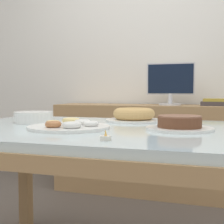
# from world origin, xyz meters

# --- Properties ---
(wall_back) EXTENTS (8.00, 0.10, 2.60)m
(wall_back) POSITION_xyz_m (0.00, 1.73, 1.30)
(wall_back) COLOR white
(wall_back) RESTS_ON ground
(dining_table) EXTENTS (1.49, 1.04, 0.77)m
(dining_table) POSITION_xyz_m (0.00, 0.00, 0.68)
(dining_table) COLOR silver
(dining_table) RESTS_ON ground
(sideboard) EXTENTS (1.72, 0.44, 0.82)m
(sideboard) POSITION_xyz_m (0.00, 1.43, 0.41)
(sideboard) COLOR tan
(sideboard) RESTS_ON ground
(computer_monitor) EXTENTS (0.42, 0.20, 0.38)m
(computer_monitor) POSITION_xyz_m (0.19, 1.43, 1.01)
(computer_monitor) COLOR silver
(computer_monitor) RESTS_ON sideboard
(book_stack) EXTENTS (0.24, 0.18, 0.06)m
(book_stack) POSITION_xyz_m (0.58, 1.43, 0.84)
(book_stack) COLOR #3F3838
(book_stack) RESTS_ON sideboard
(cake_chocolate_round) EXTENTS (0.30, 0.30, 0.06)m
(cake_chocolate_round) POSITION_xyz_m (0.40, -0.00, 0.80)
(cake_chocolate_round) COLOR white
(cake_chocolate_round) RESTS_ON dining_table
(cake_golden_bundt) EXTENTS (0.32, 0.32, 0.08)m
(cake_golden_bundt) POSITION_xyz_m (0.12, 0.32, 0.80)
(cake_golden_bundt) COLOR white
(cake_golden_bundt) RESTS_ON dining_table
(pastry_platter) EXTENTS (0.38, 0.38, 0.04)m
(pastry_platter) POSITION_xyz_m (-0.08, -0.10, 0.78)
(pastry_platter) COLOR white
(pastry_platter) RESTS_ON dining_table
(plate_stack) EXTENTS (0.21, 0.21, 0.06)m
(plate_stack) POSITION_xyz_m (-0.38, 0.09, 0.80)
(plate_stack) COLOR white
(plate_stack) RESTS_ON dining_table
(tealight_near_cakes) EXTENTS (0.04, 0.04, 0.04)m
(tealight_near_cakes) POSITION_xyz_m (0.19, -0.38, 0.78)
(tealight_near_cakes) COLOR silver
(tealight_near_cakes) RESTS_ON dining_table
(tealight_left_edge) EXTENTS (0.04, 0.04, 0.04)m
(tealight_left_edge) POSITION_xyz_m (0.40, 0.38, 0.78)
(tealight_left_edge) COLOR silver
(tealight_left_edge) RESTS_ON dining_table
(tealight_centre) EXTENTS (0.04, 0.04, 0.04)m
(tealight_centre) POSITION_xyz_m (-0.46, 0.30, 0.78)
(tealight_centre) COLOR silver
(tealight_centre) RESTS_ON dining_table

